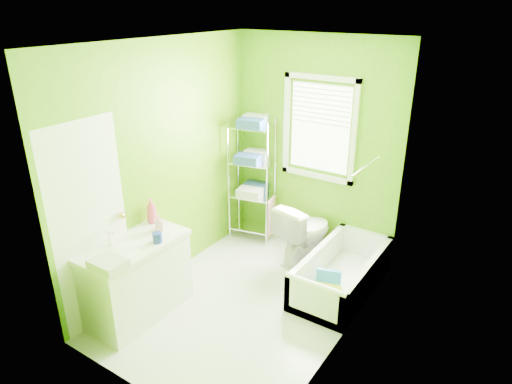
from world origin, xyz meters
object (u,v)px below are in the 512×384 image
Objects in this scene: toilet at (305,232)px; wire_shelf_unit at (254,167)px; bathtub at (340,279)px; vanity at (136,277)px.

wire_shelf_unit is (-0.83, 0.16, 0.61)m from toilet.
bathtub is 1.76m from wire_shelf_unit.
vanity is at bearing -135.86° from bathtub.
wire_shelf_unit reaches higher than vanity.
bathtub is at bearing 162.36° from toilet.
bathtub is 0.85× the size of wire_shelf_unit.
bathtub is at bearing 44.14° from vanity.
vanity reaches higher than bathtub.
bathtub is 1.82× the size of toilet.
bathtub is 2.13m from vanity.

